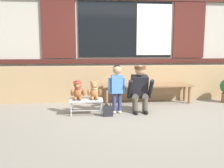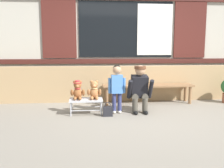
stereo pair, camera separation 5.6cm
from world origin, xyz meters
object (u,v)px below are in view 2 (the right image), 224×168
(small_display_bench, at_px, (86,101))
(child_standing, at_px, (117,83))
(wooden_bench_long, at_px, (148,87))
(teddy_bear_plain, at_px, (94,90))
(teddy_bear_with_hat, at_px, (78,90))
(handbag_on_ground, at_px, (108,111))
(adult_crouching, at_px, (140,89))

(small_display_bench, relative_size, child_standing, 0.67)
(wooden_bench_long, bearing_deg, teddy_bear_plain, -147.07)
(teddy_bear_with_hat, height_order, handbag_on_ground, teddy_bear_with_hat)
(teddy_bear_plain, relative_size, adult_crouching, 0.38)
(wooden_bench_long, bearing_deg, child_standing, -135.73)
(wooden_bench_long, bearing_deg, handbag_on_ground, -135.00)
(wooden_bench_long, bearing_deg, teddy_bear_with_hat, -152.69)
(adult_crouching, bearing_deg, wooden_bench_long, 65.57)
(teddy_bear_with_hat, relative_size, adult_crouching, 0.38)
(wooden_bench_long, height_order, teddy_bear_with_hat, teddy_bear_with_hat)
(handbag_on_ground, bearing_deg, adult_crouching, 20.01)
(child_standing, distance_m, adult_crouching, 0.48)
(adult_crouching, bearing_deg, teddy_bear_with_hat, -177.95)
(child_standing, distance_m, handbag_on_ground, 0.58)
(small_display_bench, xyz_separation_m, handbag_on_ground, (0.41, -0.20, -0.17))
(adult_crouching, xyz_separation_m, handbag_on_ground, (-0.66, -0.24, -0.38))
(wooden_bench_long, relative_size, teddy_bear_plain, 5.78)
(child_standing, bearing_deg, teddy_bear_plain, -177.14)
(wooden_bench_long, distance_m, handbag_on_ground, 1.46)
(handbag_on_ground, bearing_deg, wooden_bench_long, 45.00)
(child_standing, bearing_deg, teddy_bear_with_hat, -178.39)
(wooden_bench_long, relative_size, handbag_on_ground, 7.72)
(adult_crouching, bearing_deg, teddy_bear_plain, -177.18)
(handbag_on_ground, bearing_deg, teddy_bear_plain, 141.62)
(child_standing, xyz_separation_m, handbag_on_ground, (-0.20, -0.22, -0.50))
(adult_crouching, bearing_deg, handbag_on_ground, -159.99)
(adult_crouching, distance_m, handbag_on_ground, 0.80)
(small_display_bench, relative_size, teddy_bear_plain, 1.76)
(teddy_bear_with_hat, xyz_separation_m, teddy_bear_plain, (0.32, -0.00, -0.01))
(teddy_bear_plain, xyz_separation_m, child_standing, (0.45, 0.02, 0.13))
(wooden_bench_long, relative_size, child_standing, 2.19)
(wooden_bench_long, bearing_deg, adult_crouching, -114.43)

